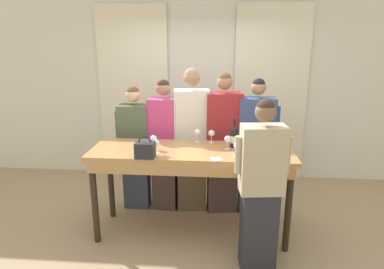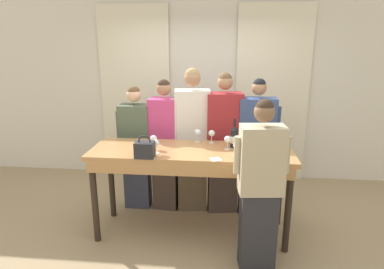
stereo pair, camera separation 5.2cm
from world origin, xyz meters
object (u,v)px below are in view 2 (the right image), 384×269
object	(u,v)px
wine_glass_front_right	(156,143)
guest_olive_jacket	(136,148)
guest_cream_sweater	(192,140)
guest_pink_top	(165,145)
handbag	(145,149)
wine_glass_center_right	(237,146)
wine_glass_center_mid	(212,134)
wine_bottle	(234,137)
host_pouring	(260,187)
tasting_bar	(191,161)
wine_glass_front_mid	(153,139)
guest_navy_coat	(256,147)
wine_glass_front_left	(228,140)
guest_striped_shirt	(224,144)
wine_glass_center_left	(198,133)

from	to	relation	value
wine_glass_front_right	guest_olive_jacket	distance (m)	0.92
guest_olive_jacket	guest_cream_sweater	bearing A→B (deg)	0.00
guest_olive_jacket	guest_pink_top	distance (m)	0.38
handbag	wine_glass_front_right	bearing A→B (deg)	53.85
wine_glass_front_right	guest_cream_sweater	distance (m)	0.84
wine_glass_center_right	guest_pink_top	size ratio (longest dim) A/B	0.09
wine_glass_center_mid	handbag	bearing A→B (deg)	-139.72
wine_bottle	wine_glass_center_mid	xyz separation A→B (m)	(-0.26, 0.14, -0.01)
wine_glass_center_right	host_pouring	bearing A→B (deg)	-60.93
wine_bottle	handbag	bearing A→B (deg)	-155.20
tasting_bar	wine_glass_center_mid	world-z (taller)	wine_glass_center_mid
wine_bottle	wine_glass_front_mid	bearing A→B (deg)	-171.09
wine_glass_front_mid	guest_pink_top	world-z (taller)	guest_pink_top
wine_glass_front_mid	wine_glass_center_mid	distance (m)	0.69
guest_navy_coat	wine_bottle	bearing A→B (deg)	-122.46
wine_bottle	wine_glass_front_left	distance (m)	0.11
wine_glass_front_left	guest_striped_shirt	bearing A→B (deg)	94.52
tasting_bar	guest_olive_jacket	xyz separation A→B (m)	(-0.78, 0.61, -0.07)
wine_glass_center_right	handbag	bearing A→B (deg)	-172.82
wine_glass_front_left	guest_cream_sweater	distance (m)	0.72
wine_glass_front_mid	wine_glass_center_right	distance (m)	0.92
guest_pink_top	guest_navy_coat	size ratio (longest dim) A/B	0.99
wine_glass_front_right	guest_olive_jacket	size ratio (longest dim) A/B	0.09
tasting_bar	host_pouring	bearing A→B (deg)	-37.35
handbag	guest_navy_coat	xyz separation A→B (m)	(1.21, 0.88, -0.23)
wine_glass_front_right	guest_pink_top	world-z (taller)	guest_pink_top
handbag	guest_cream_sweater	world-z (taller)	guest_cream_sweater
wine_glass_front_left	wine_glass_front_right	size ratio (longest dim) A/B	1.00
tasting_bar	guest_striped_shirt	xyz separation A→B (m)	(0.35, 0.61, 0.01)
wine_bottle	wine_glass_front_mid	size ratio (longest dim) A/B	2.11
wine_glass_center_mid	guest_pink_top	distance (m)	0.73
wine_glass_front_right	guest_cream_sweater	xyz separation A→B (m)	(0.31, 0.76, -0.18)
host_pouring	handbag	bearing A→B (deg)	166.97
guest_olive_jacket	guest_striped_shirt	world-z (taller)	guest_striped_shirt
wine_glass_center_right	host_pouring	distance (m)	0.52
wine_glass_center_left	handbag	bearing A→B (deg)	-130.57
wine_glass_front_right	guest_cream_sweater	size ratio (longest dim) A/B	0.08
wine_glass_front_left	wine_glass_front_mid	world-z (taller)	same
wine_glass_front_right	wine_glass_front_left	bearing A→B (deg)	15.85
wine_bottle	guest_cream_sweater	bearing A→B (deg)	138.37
guest_navy_coat	wine_glass_front_left	bearing A→B (deg)	-123.76
wine_bottle	wine_glass_center_left	size ratio (longest dim) A/B	2.11
guest_striped_shirt	guest_cream_sweater	bearing A→B (deg)	180.00
wine_glass_front_right	wine_glass_center_mid	bearing A→B (deg)	37.44
wine_glass_center_right	guest_cream_sweater	distance (m)	0.95
guest_striped_shirt	host_pouring	bearing A→B (deg)	-72.97
guest_olive_jacket	wine_glass_center_mid	bearing A→B (deg)	-17.88
wine_bottle	guest_pink_top	bearing A→B (deg)	152.19
guest_olive_jacket	wine_glass_center_right	bearing A→B (deg)	-31.01
handbag	host_pouring	xyz separation A→B (m)	(1.15, -0.27, -0.25)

